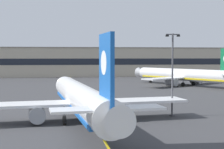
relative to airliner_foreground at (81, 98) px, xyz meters
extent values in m
plane|color=#3D3D3F|center=(1.36, -9.43, -3.37)|extent=(400.00, 400.00, 0.00)
cube|color=yellow|center=(1.36, 20.57, -3.37)|extent=(4.62, 179.96, 0.01)
cylinder|color=white|center=(-0.02, 0.15, 0.13)|extent=(8.02, 36.20, 3.80)
cone|color=white|center=(-2.30, 19.31, 0.13)|extent=(3.89, 3.01, 3.61)
cone|color=white|center=(2.27, -19.12, 0.53)|extent=(3.16, 3.12, 2.85)
cube|color=blue|center=(-0.02, 0.15, -0.91)|extent=(7.61, 33.33, 0.44)
cube|color=black|center=(-2.07, 17.42, 0.80)|extent=(2.96, 1.43, 0.60)
cube|color=white|center=(-0.09, 0.74, -0.72)|extent=(32.34, 8.54, 0.36)
cylinder|color=gray|center=(-6.13, -0.98, -1.94)|extent=(2.71, 3.85, 2.30)
cylinder|color=black|center=(-6.35, 0.85, -1.94)|extent=(1.96, 0.41, 1.95)
cylinder|color=gray|center=(6.19, 0.48, -1.94)|extent=(2.71, 3.85, 2.30)
cylinder|color=black|center=(5.97, 2.32, -1.94)|extent=(1.96, 0.41, 1.95)
cube|color=blue|center=(1.85, -15.54, 4.68)|extent=(0.96, 4.81, 7.20)
cylinder|color=white|center=(1.81, -15.25, 5.40)|extent=(0.72, 2.44, 2.40)
cube|color=white|center=(1.92, -16.14, 0.99)|extent=(11.25, 4.08, 0.24)
cylinder|color=#4C4C51|center=(-1.73, 14.54, -1.89)|extent=(0.24, 0.24, 1.60)
cylinder|color=black|center=(-1.73, 14.54, -2.92)|extent=(0.50, 0.94, 0.90)
cylinder|color=#4C4C51|center=(-2.36, -2.15, -1.59)|extent=(0.24, 0.24, 1.60)
cylinder|color=black|center=(-2.36, -2.15, -2.72)|extent=(0.55, 1.34, 1.30)
cylinder|color=#4C4C51|center=(2.80, -1.53, -1.59)|extent=(0.24, 0.24, 1.60)
cylinder|color=black|center=(2.80, -1.53, -2.72)|extent=(0.55, 1.34, 1.30)
cylinder|color=white|center=(34.86, 54.83, 0.13)|extent=(22.35, 32.48, 3.80)
cone|color=white|center=(24.61, 71.16, 0.13)|extent=(4.44, 4.12, 3.61)
cube|color=gold|center=(34.86, 54.83, -0.92)|extent=(20.75, 30.01, 0.44)
cube|color=black|center=(25.62, 69.55, 0.79)|extent=(3.00, 2.45, 0.60)
cube|color=white|center=(34.54, 55.34, -0.73)|extent=(29.63, 21.07, 0.36)
cylinder|color=gray|center=(29.83, 51.20, -1.94)|extent=(3.86, 4.27, 2.30)
cylinder|color=black|center=(28.85, 52.76, -1.94)|extent=(1.75, 1.19, 1.95)
cylinder|color=gray|center=(40.32, 57.79, -1.94)|extent=(3.86, 4.27, 2.30)
cylinder|color=black|center=(39.34, 59.35, -1.94)|extent=(1.75, 1.19, 1.95)
cylinder|color=#4C4C51|center=(27.16, 67.10, -1.90)|extent=(0.24, 0.24, 1.60)
cylinder|color=black|center=(27.16, 67.10, -2.92)|extent=(0.82, 0.97, 0.90)
cylinder|color=#4C4C51|center=(33.73, 51.76, -1.60)|extent=(0.24, 0.24, 1.60)
cylinder|color=black|center=(33.73, 51.76, -2.72)|extent=(1.03, 1.31, 1.30)
cylinder|color=#4C4C51|center=(38.13, 54.52, -1.60)|extent=(0.24, 0.24, 1.60)
cylinder|color=black|center=(38.13, 54.52, -2.72)|extent=(1.03, 1.31, 1.30)
cylinder|color=#515156|center=(14.42, 2.80, 3.11)|extent=(0.28, 0.28, 12.96)
cylinder|color=#333338|center=(14.42, 2.80, -3.32)|extent=(0.90, 0.90, 0.10)
cube|color=#515156|center=(14.42, 2.80, 9.44)|extent=(2.20, 0.16, 0.16)
cube|color=black|center=(13.52, 2.80, 9.24)|extent=(0.44, 0.36, 0.28)
cube|color=black|center=(15.32, 2.80, 9.24)|extent=(0.44, 0.36, 0.28)
cone|color=orange|center=(2.01, 17.30, -3.09)|extent=(0.36, 0.36, 0.55)
cylinder|color=white|center=(2.01, 17.30, -3.07)|extent=(0.23, 0.23, 0.07)
cube|color=orange|center=(2.01, 17.30, -3.35)|extent=(0.44, 0.44, 0.03)
cube|color=#B2A893|center=(-6.22, 107.78, 3.19)|extent=(164.84, 12.00, 13.12)
cube|color=black|center=(-6.22, 101.73, 3.59)|extent=(158.25, 0.12, 2.80)
cube|color=gray|center=(-6.22, 107.78, 9.95)|extent=(165.24, 12.40, 0.40)
camera|label=1|loc=(-1.92, -47.80, 6.04)|focal=53.62mm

